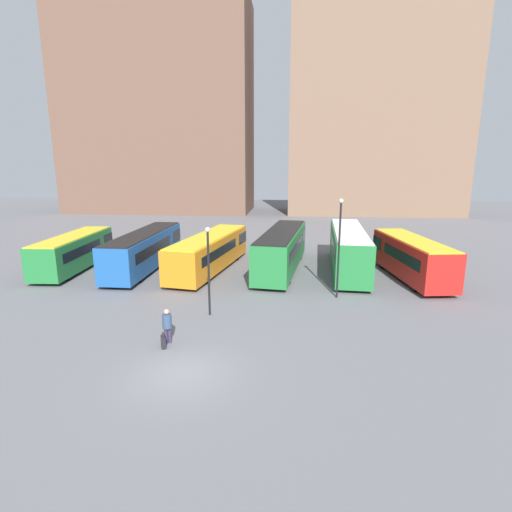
% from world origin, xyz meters
% --- Properties ---
extents(ground_plane, '(160.00, 160.00, 0.00)m').
position_xyz_m(ground_plane, '(0.00, 0.00, 0.00)').
color(ground_plane, slate).
extents(building_block_left, '(31.68, 13.88, 34.91)m').
position_xyz_m(building_block_left, '(-19.24, 56.46, 17.46)').
color(building_block_left, brown).
rests_on(building_block_left, ground_plane).
extents(building_block_right, '(28.09, 12.48, 38.10)m').
position_xyz_m(building_block_right, '(17.44, 56.46, 19.05)').
color(building_block_right, '#7F604C').
rests_on(building_block_right, ground_plane).
extents(bus_0, '(2.95, 9.82, 2.78)m').
position_xyz_m(bus_0, '(-13.09, 15.30, 1.51)').
color(bus_0, '#237A38').
rests_on(bus_0, ground_plane).
extents(bus_1, '(2.47, 11.98, 2.98)m').
position_xyz_m(bus_1, '(-7.53, 16.12, 1.63)').
color(bus_1, '#1E56A3').
rests_on(bus_1, ground_plane).
extents(bus_2, '(4.47, 12.23, 2.80)m').
position_xyz_m(bus_2, '(-2.22, 16.26, 1.54)').
color(bus_2, orange).
rests_on(bus_2, ground_plane).
extents(bus_3, '(3.98, 12.44, 3.19)m').
position_xyz_m(bus_3, '(3.50, 16.82, 1.74)').
color(bus_3, '#237A38').
rests_on(bus_3, ground_plane).
extents(bus_4, '(3.19, 12.48, 3.32)m').
position_xyz_m(bus_4, '(8.74, 17.14, 1.80)').
color(bus_4, '#237A38').
rests_on(bus_4, ground_plane).
extents(bus_5, '(3.84, 10.00, 3.00)m').
position_xyz_m(bus_5, '(13.07, 15.17, 1.63)').
color(bus_5, red).
rests_on(bus_5, ground_plane).
extents(traveler, '(0.58, 0.58, 1.71)m').
position_xyz_m(traveler, '(-1.46, 2.70, 1.01)').
color(traveler, '#382D4C').
rests_on(traveler, ground_plane).
extents(suitcase, '(0.35, 0.47, 0.83)m').
position_xyz_m(suitcase, '(-1.52, 2.19, 0.29)').
color(suitcase, black).
rests_on(suitcase, ground_plane).
extents(lamp_post_0, '(0.28, 0.28, 6.28)m').
position_xyz_m(lamp_post_0, '(7.21, 10.20, 3.65)').
color(lamp_post_0, black).
rests_on(lamp_post_0, ground_plane).
extents(lamp_post_1, '(0.28, 0.28, 5.01)m').
position_xyz_m(lamp_post_1, '(-0.24, 6.49, 2.99)').
color(lamp_post_1, black).
rests_on(lamp_post_1, ground_plane).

